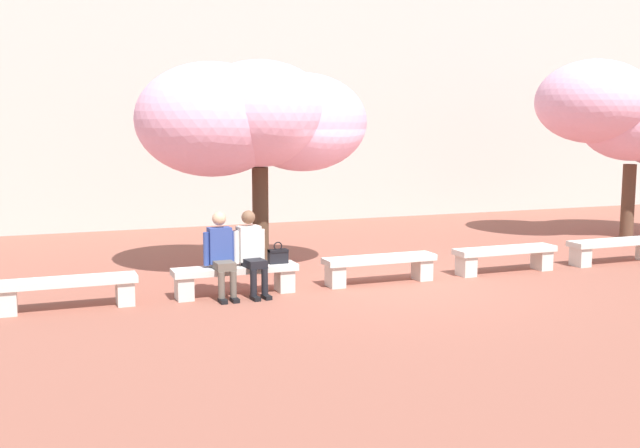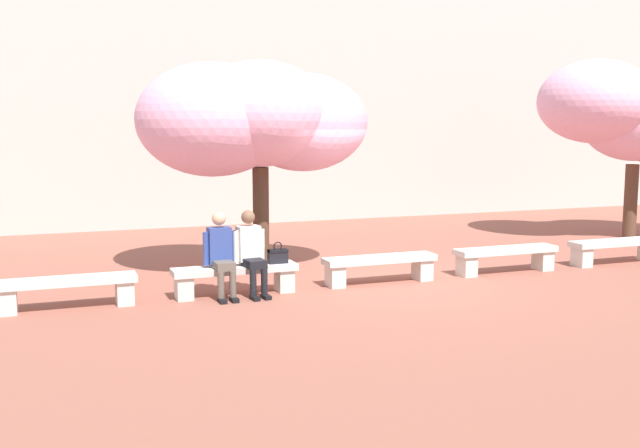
% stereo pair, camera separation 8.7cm
% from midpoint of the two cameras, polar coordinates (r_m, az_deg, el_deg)
% --- Properties ---
extents(ground_plane, '(100.00, 100.00, 0.00)m').
position_cam_midpoint_polar(ground_plane, '(12.34, 4.35, -4.51)').
color(ground_plane, '#8E5142').
extents(building_facade, '(28.00, 4.00, 7.41)m').
position_cam_midpoint_polar(building_facade, '(21.31, -7.05, 10.63)').
color(building_facade, '#B7B2A8').
rests_on(building_facade, ground).
extents(stone_bench_west_end, '(1.91, 0.42, 0.45)m').
position_cam_midpoint_polar(stone_bench_west_end, '(11.13, -18.90, -4.64)').
color(stone_bench_west_end, beige).
rests_on(stone_bench_west_end, ground).
extents(stone_bench_near_west, '(1.91, 0.42, 0.45)m').
position_cam_midpoint_polar(stone_bench_near_west, '(11.46, -6.68, -3.92)').
color(stone_bench_near_west, beige).
rests_on(stone_bench_near_west, ground).
extents(stone_bench_center, '(1.91, 0.42, 0.45)m').
position_cam_midpoint_polar(stone_bench_center, '(12.27, 4.37, -3.11)').
color(stone_bench_center, beige).
rests_on(stone_bench_center, ground).
extents(stone_bench_near_east, '(1.91, 0.42, 0.45)m').
position_cam_midpoint_polar(stone_bench_near_east, '(13.48, 13.73, -2.33)').
color(stone_bench_near_east, beige).
rests_on(stone_bench_near_east, ground).
extents(stone_bench_east_end, '(1.91, 0.42, 0.45)m').
position_cam_midpoint_polar(stone_bench_east_end, '(14.98, 21.38, -1.65)').
color(stone_bench_east_end, beige).
rests_on(stone_bench_east_end, ground).
extents(person_seated_left, '(0.51, 0.69, 1.29)m').
position_cam_midpoint_polar(person_seated_left, '(11.29, -7.75, -2.09)').
color(person_seated_left, black).
rests_on(person_seated_left, ground).
extents(person_seated_right, '(0.51, 0.71, 1.29)m').
position_cam_midpoint_polar(person_seated_right, '(11.40, -5.50, -1.96)').
color(person_seated_right, black).
rests_on(person_seated_right, ground).
extents(handbag, '(0.30, 0.15, 0.34)m').
position_cam_midpoint_polar(handbag, '(11.58, -3.43, -2.38)').
color(handbag, black).
rests_on(handbag, stone_bench_near_west).
extents(cherry_tree_main, '(4.00, 2.89, 3.67)m').
position_cam_midpoint_polar(cherry_tree_main, '(12.98, -5.51, 7.99)').
color(cherry_tree_main, '#473323').
rests_on(cherry_tree_main, ground).
extents(cherry_tree_secondary, '(4.56, 3.19, 3.99)m').
position_cam_midpoint_polar(cherry_tree_secondary, '(18.32, 23.03, 7.63)').
color(cherry_tree_secondary, '#513828').
rests_on(cherry_tree_secondary, ground).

